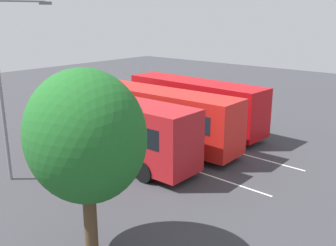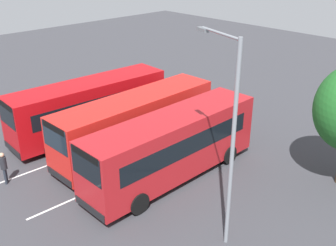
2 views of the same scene
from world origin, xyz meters
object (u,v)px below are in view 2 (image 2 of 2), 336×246
bus_center_right (172,145)px  pedestrian (4,166)px  bus_far_left (89,106)px  bus_center_left (136,123)px  street_lamp (229,133)px

bus_center_right → pedestrian: bearing=-40.3°
bus_far_left → bus_center_left: size_ratio=1.00×
bus_far_left → street_lamp: bearing=84.5°
bus_far_left → bus_center_right: 7.33m
bus_center_left → bus_center_right: (0.38, 3.34, 0.00)m
bus_center_right → bus_far_left: bearing=-90.0°
street_lamp → bus_center_left: bearing=1.9°
bus_far_left → bus_center_left: same height
bus_center_right → pedestrian: 8.47m
street_lamp → bus_far_left: bearing=8.7°
bus_far_left → pedestrian: (6.42, 1.94, -0.86)m
bus_far_left → bus_center_right: same height
bus_far_left → street_lamp: (1.72, 12.15, 2.94)m
pedestrian → bus_center_left: bearing=20.7°
bus_far_left → pedestrian: bearing=19.4°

